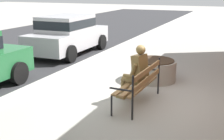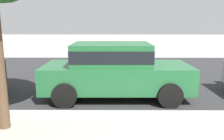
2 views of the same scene
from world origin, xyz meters
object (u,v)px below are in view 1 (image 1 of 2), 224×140
object	(u,v)px
bronze_statue_seated	(135,73)
concrete_planter	(153,70)
parked_car_silver	(68,33)
park_bench	(140,82)

from	to	relation	value
bronze_statue_seated	concrete_planter	bearing A→B (deg)	1.14
concrete_planter	parked_car_silver	world-z (taller)	parked_car_silver
park_bench	parked_car_silver	size ratio (longest dim) A/B	0.44
bronze_statue_seated	parked_car_silver	xyz separation A→B (m)	(3.95, 4.24, 0.17)
bronze_statue_seated	parked_car_silver	bearing A→B (deg)	47.00
bronze_statue_seated	concrete_planter	world-z (taller)	bronze_statue_seated
park_bench	parked_car_silver	distance (m)	6.10
bronze_statue_seated	parked_car_silver	distance (m)	5.80
park_bench	parked_car_silver	bearing A→B (deg)	46.85
park_bench	concrete_planter	size ratio (longest dim) A/B	1.40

